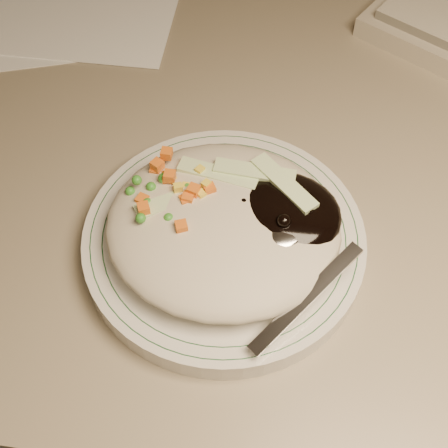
# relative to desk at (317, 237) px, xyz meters

# --- Properties ---
(desk) EXTENTS (1.40, 0.70, 0.74)m
(desk) POSITION_rel_desk_xyz_m (0.00, 0.00, 0.00)
(desk) COLOR gray
(desk) RESTS_ON ground
(plate) EXTENTS (0.24, 0.24, 0.02)m
(plate) POSITION_rel_desk_xyz_m (-0.10, -0.16, 0.21)
(plate) COLOR silver
(plate) RESTS_ON desk
(plate_rim) EXTENTS (0.23, 0.23, 0.00)m
(plate_rim) POSITION_rel_desk_xyz_m (-0.10, -0.16, 0.22)
(plate_rim) COLOR #144723
(plate_rim) RESTS_ON plate
(meal) EXTENTS (0.21, 0.19, 0.05)m
(meal) POSITION_rel_desk_xyz_m (-0.09, -0.16, 0.24)
(meal) COLOR #B0A78E
(meal) RESTS_ON plate
(papers) EXTENTS (0.42, 0.30, 0.00)m
(papers) POSITION_rel_desk_xyz_m (-0.39, 0.14, 0.20)
(papers) COLOR white
(papers) RESTS_ON desk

